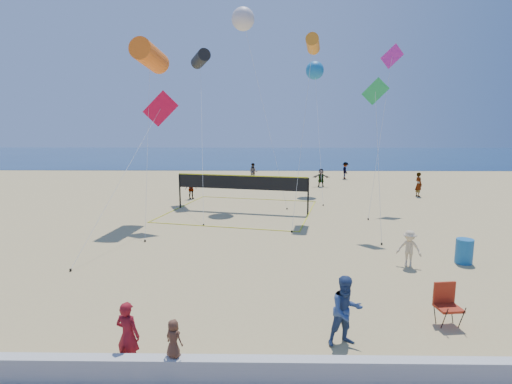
{
  "coord_description": "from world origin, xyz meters",
  "views": [
    {
      "loc": [
        -0.2,
        -10.61,
        5.39
      ],
      "look_at": [
        -0.39,
        2.0,
        3.28
      ],
      "focal_mm": 28.0,
      "sensor_mm": 36.0,
      "label": 1
    }
  ],
  "objects_px": {
    "woman": "(128,335)",
    "volleyball_net": "(241,187)",
    "trash_barrel": "(464,251)",
    "camp_chair": "(446,301)"
  },
  "relations": [
    {
      "from": "woman",
      "to": "volleyball_net",
      "type": "xyz_separation_m",
      "value": [
        1.67,
        16.7,
        0.78
      ]
    },
    {
      "from": "trash_barrel",
      "to": "volleyball_net",
      "type": "distance_m",
      "value": 13.41
    },
    {
      "from": "woman",
      "to": "camp_chair",
      "type": "relative_size",
      "value": 1.24
    },
    {
      "from": "woman",
      "to": "volleyball_net",
      "type": "bearing_deg",
      "value": -78.49
    },
    {
      "from": "woman",
      "to": "volleyball_net",
      "type": "relative_size",
      "value": 0.15
    },
    {
      "from": "woman",
      "to": "camp_chair",
      "type": "xyz_separation_m",
      "value": [
        8.02,
        2.16,
        -0.13
      ]
    },
    {
      "from": "woman",
      "to": "trash_barrel",
      "type": "xyz_separation_m",
      "value": [
        10.96,
        7.09,
        -0.3
      ]
    },
    {
      "from": "camp_chair",
      "to": "trash_barrel",
      "type": "bearing_deg",
      "value": 52.25
    },
    {
      "from": "trash_barrel",
      "to": "volleyball_net",
      "type": "xyz_separation_m",
      "value": [
        -9.29,
        9.6,
        1.08
      ]
    },
    {
      "from": "trash_barrel",
      "to": "camp_chair",
      "type": "bearing_deg",
      "value": -120.82
    }
  ]
}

